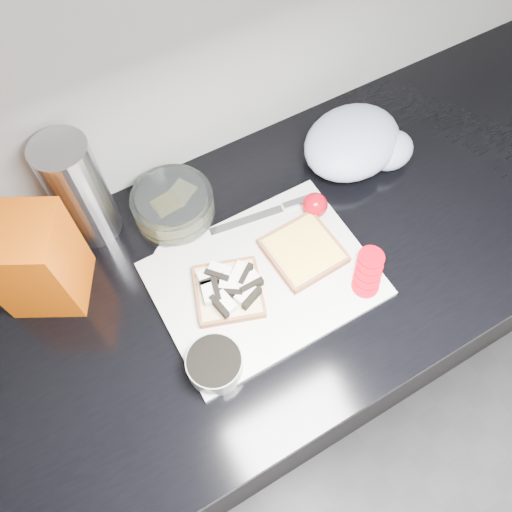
{
  "coord_description": "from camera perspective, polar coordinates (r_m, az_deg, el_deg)",
  "views": [
    {
      "loc": [
        -0.24,
        0.82,
        1.75
      ],
      "look_at": [
        -0.02,
        1.2,
        0.95
      ],
      "focal_mm": 35.0,
      "sensor_mm": 36.0,
      "label": 1
    }
  ],
  "objects": [
    {
      "name": "base_cabinet",
      "position": [
        1.4,
        0.81,
        -9.75
      ],
      "size": [
        3.5,
        0.6,
        0.86
      ],
      "primitive_type": "cube",
      "color": "black",
      "rests_on": "ground"
    },
    {
      "name": "bread_right",
      "position": [
        0.96,
        5.42,
        0.59
      ],
      "size": [
        0.14,
        0.14,
        0.02
      ],
      "rotation": [
        0.0,
        0.0,
        0.05
      ],
      "color": "beige",
      "rests_on": "cutting_board"
    },
    {
      "name": "bread_left",
      "position": [
        0.91,
        -3.16,
        -3.85
      ],
      "size": [
        0.16,
        0.16,
        0.04
      ],
      "rotation": [
        0.0,
        0.0,
        -0.34
      ],
      "color": "beige",
      "rests_on": "cutting_board"
    },
    {
      "name": "knife",
      "position": [
        1.01,
        2.44,
        5.34
      ],
      "size": [
        0.23,
        0.05,
        0.01
      ],
      "rotation": [
        0.0,
        0.0,
        -0.14
      ],
      "color": "#B5B5B9",
      "rests_on": "cutting_board"
    },
    {
      "name": "tomato_slices",
      "position": [
        0.96,
        12.7,
        -1.73
      ],
      "size": [
        0.1,
        0.1,
        0.02
      ],
      "rotation": [
        0.0,
        0.0,
        0.32
      ],
      "color": "#B30413",
      "rests_on": "cutting_board"
    },
    {
      "name": "grocery_bag",
      "position": [
        1.1,
        11.53,
        12.52
      ],
      "size": [
        0.26,
        0.22,
        0.1
      ],
      "rotation": [
        0.0,
        0.0,
        0.22
      ],
      "color": "silver",
      "rests_on": "countertop"
    },
    {
      "name": "countertop",
      "position": [
        0.98,
        1.13,
        -1.23
      ],
      "size": [
        3.5,
        0.64,
        0.04
      ],
      "primitive_type": "cube",
      "color": "black",
      "rests_on": "base_cabinet"
    },
    {
      "name": "steel_canister",
      "position": [
        0.96,
        -19.53,
        6.95
      ],
      "size": [
        0.1,
        0.1,
        0.24
      ],
      "primitive_type": "cylinder",
      "color": "#A3A4A8",
      "rests_on": "countertop"
    },
    {
      "name": "whole_tomatoes",
      "position": [
        1.01,
        6.73,
        5.76
      ],
      "size": [
        0.05,
        0.05,
        0.05
      ],
      "rotation": [
        0.0,
        0.0,
        0.06
      ],
      "color": "#B30413",
      "rests_on": "countertop"
    },
    {
      "name": "bread_bag",
      "position": [
        0.93,
        -23.92,
        -0.57
      ],
      "size": [
        0.17,
        0.17,
        0.21
      ],
      "primitive_type": "cube",
      "rotation": [
        0.0,
        0.0,
        -0.5
      ],
      "color": "#DF4703",
      "rests_on": "countertop"
    },
    {
      "name": "seed_tub",
      "position": [
        0.86,
        -4.74,
        -12.21
      ],
      "size": [
        0.1,
        0.1,
        0.05
      ],
      "color": "gray",
      "rests_on": "countertop"
    },
    {
      "name": "glass_bowl",
      "position": [
        1.01,
        -9.4,
        5.61
      ],
      "size": [
        0.16,
        0.16,
        0.07
      ],
      "rotation": [
        0.0,
        0.0,
        0.12
      ],
      "color": "silver",
      "rests_on": "countertop"
    },
    {
      "name": "tub_lid",
      "position": [
        0.98,
        -9.21,
        -0.26
      ],
      "size": [
        0.11,
        0.11,
        0.01
      ],
      "primitive_type": "cylinder",
      "rotation": [
        0.0,
        0.0,
        -0.31
      ],
      "color": "silver",
      "rests_on": "countertop"
    },
    {
      "name": "cutting_board",
      "position": [
        0.94,
        0.91,
        -2.67
      ],
      "size": [
        0.4,
        0.3,
        0.01
      ],
      "primitive_type": "cube",
      "color": "silver",
      "rests_on": "countertop"
    }
  ]
}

